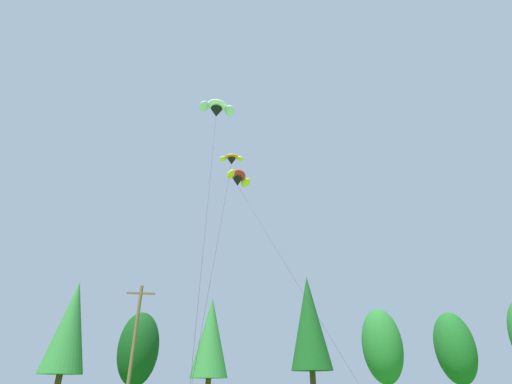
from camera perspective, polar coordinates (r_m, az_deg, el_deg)
treeline_tree_c at (r=47.34m, az=-26.36°, el=-17.77°), size 4.40×4.40×12.74m
treeline_tree_d at (r=47.26m, az=-17.41°, el=-21.73°), size 4.46×4.46×9.86m
treeline_tree_e at (r=46.04m, az=-6.90°, el=-20.94°), size 4.15×4.15×11.59m
treeline_tree_f at (r=48.59m, az=8.09°, el=-18.89°), size 4.83×4.83×14.69m
treeline_tree_g at (r=51.39m, az=18.61°, el=-21.23°), size 4.75×4.75×10.91m
treeline_tree_h at (r=55.31m, az=27.96°, el=-20.17°), size 4.66×4.66×10.58m
utility_pole at (r=31.84m, az=-18.07°, el=-21.18°), size 2.20×0.26×9.39m
parafoil_kite_high_white at (r=36.26m, az=-5.98°, el=12.49°), size 3.56×12.26×24.48m
parafoil_kite_mid_red_yellow at (r=41.51m, az=-2.71°, el=2.07°), size 7.76×15.49×21.96m
parafoil_kite_far_orange at (r=32.32m, az=-3.73°, el=4.96°), size 2.93×11.28×18.36m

